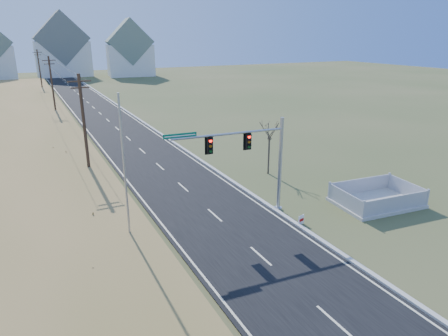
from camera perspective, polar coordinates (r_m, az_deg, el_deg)
ground at (r=24.60m, az=2.76°, el=-10.42°), size 260.00×260.00×0.00m
road at (r=70.49m, az=-17.88°, el=7.96°), size 8.00×180.00×0.06m
curb at (r=71.23m, az=-14.57°, el=8.41°), size 0.30×180.00×0.18m
utility_pole_near at (r=34.67m, az=-19.31°, el=5.48°), size 1.80×0.26×9.00m
utility_pole_mid at (r=64.19m, az=-23.31°, el=10.62°), size 1.80×0.26×9.00m
utility_pole_far at (r=94.02m, az=-24.82°, el=12.49°), size 1.80×0.26×9.00m
condo_n at (r=131.34m, az=-22.11°, el=15.38°), size 15.27×10.20×18.54m
condo_ne at (r=126.54m, az=-13.29°, el=15.78°), size 14.12×10.51×16.52m
traffic_signal_mast at (r=26.65m, az=4.66°, el=1.59°), size 8.38×0.93×6.69m
fence_enclosure at (r=31.57m, az=20.92°, el=-4.36°), size 6.32×4.61×1.36m
open_sign at (r=26.88m, az=10.97°, el=-7.28°), size 0.52×0.17×0.65m
flagpole at (r=22.48m, az=-13.77°, el=-3.57°), size 0.41×0.41×9.13m
bare_tree at (r=35.01m, az=6.55°, el=5.52°), size 1.91×1.91×5.07m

